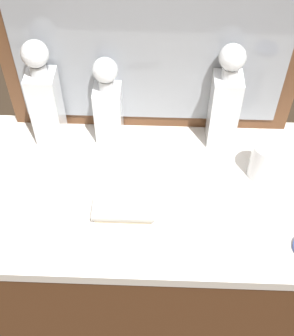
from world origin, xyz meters
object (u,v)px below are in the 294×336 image
silver_brush_far_left (124,211)px  crystal_decanter_far_left (108,108)px  crystal_decanter_far_right (46,103)px  crystal_tumbler_rear (264,161)px  crystal_decanter_left (224,105)px

silver_brush_far_left → crystal_decanter_far_left: bearing=101.8°
crystal_decanter_far_left → crystal_decanter_far_right: 0.16m
silver_brush_far_left → crystal_tumbler_rear: bearing=21.8°
crystal_decanter_left → silver_brush_far_left: (-0.25, -0.26, -0.11)m
crystal_decanter_far_right → crystal_tumbler_rear: bearing=-11.4°
crystal_decanter_left → crystal_tumbler_rear: bearing=-50.3°
crystal_decanter_far_left → silver_brush_far_left: (0.06, -0.27, -0.09)m
crystal_decanter_far_right → crystal_decanter_left: bearing=1.2°
crystal_decanter_far_right → silver_brush_far_left: bearing=-49.6°
crystal_decanter_far_left → crystal_decanter_left: bearing=-0.6°
crystal_tumbler_rear → silver_brush_far_left: (-0.35, -0.14, -0.04)m
crystal_decanter_left → crystal_decanter_far_right: size_ratio=0.98×
crystal_decanter_left → silver_brush_far_left: crystal_decanter_left is taller
crystal_decanter_far_right → crystal_tumbler_rear: crystal_decanter_far_right is taller
crystal_decanter_far_left → silver_brush_far_left: crystal_decanter_far_left is taller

